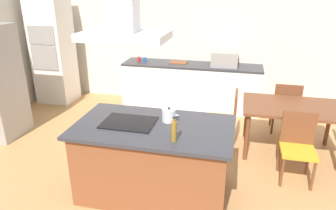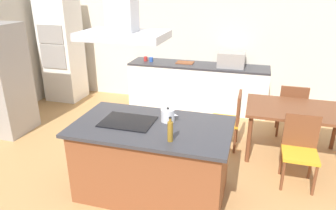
{
  "view_description": "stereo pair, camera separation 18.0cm",
  "coord_description": "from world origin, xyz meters",
  "px_view_note": "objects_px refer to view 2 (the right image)",
  "views": [
    {
      "loc": [
        0.88,
        -3.05,
        2.4
      ],
      "look_at": [
        0.08,
        0.4,
        1.0
      ],
      "focal_mm": 33.14,
      "sensor_mm": 36.0,
      "label": 1
    },
    {
      "loc": [
        1.05,
        -3.0,
        2.4
      ],
      "look_at": [
        0.08,
        0.4,
        1.0
      ],
      "focal_mm": 33.14,
      "sensor_mm": 36.0,
      "label": 2
    }
  ],
  "objects_px": {
    "countertop_microwave": "(231,60)",
    "coffee_mug_blue": "(151,59)",
    "tea_kettle": "(168,115)",
    "cutting_board": "(185,63)",
    "chair_facing_island": "(300,146)",
    "wall_oven_stack": "(62,49)",
    "chair_facing_back_wall": "(292,107)",
    "dining_table": "(297,114)",
    "cooktop": "(128,122)",
    "olive_oil_bottle": "(170,131)",
    "chair_at_left_end": "(231,117)",
    "coffee_mug_red": "(146,59)",
    "range_hood": "(122,14)"
  },
  "relations": [
    {
      "from": "chair_facing_back_wall",
      "to": "chair_facing_island",
      "type": "distance_m",
      "value": 1.33
    },
    {
      "from": "coffee_mug_blue",
      "to": "chair_facing_back_wall",
      "type": "xyz_separation_m",
      "value": [
        2.68,
        -0.8,
        -0.44
      ]
    },
    {
      "from": "cooktop",
      "to": "dining_table",
      "type": "height_order",
      "value": "cooktop"
    },
    {
      "from": "olive_oil_bottle",
      "to": "wall_oven_stack",
      "type": "distance_m",
      "value": 4.36
    },
    {
      "from": "tea_kettle",
      "to": "wall_oven_stack",
      "type": "xyz_separation_m",
      "value": [
        -3.04,
        2.49,
        0.13
      ]
    },
    {
      "from": "dining_table",
      "to": "range_hood",
      "type": "relative_size",
      "value": 1.56
    },
    {
      "from": "countertop_microwave",
      "to": "cutting_board",
      "type": "height_order",
      "value": "countertop_microwave"
    },
    {
      "from": "cutting_board",
      "to": "chair_facing_back_wall",
      "type": "bearing_deg",
      "value": -23.69
    },
    {
      "from": "cutting_board",
      "to": "chair_facing_island",
      "type": "height_order",
      "value": "cutting_board"
    },
    {
      "from": "countertop_microwave",
      "to": "chair_facing_back_wall",
      "type": "xyz_separation_m",
      "value": [
        1.09,
        -0.83,
        -0.53
      ]
    },
    {
      "from": "cooktop",
      "to": "olive_oil_bottle",
      "type": "height_order",
      "value": "olive_oil_bottle"
    },
    {
      "from": "countertop_microwave",
      "to": "dining_table",
      "type": "distance_m",
      "value": 1.88
    },
    {
      "from": "range_hood",
      "to": "olive_oil_bottle",
      "type": "bearing_deg",
      "value": -27.37
    },
    {
      "from": "tea_kettle",
      "to": "countertop_microwave",
      "type": "height_order",
      "value": "countertop_microwave"
    },
    {
      "from": "wall_oven_stack",
      "to": "range_hood",
      "type": "bearing_deg",
      "value": -45.44
    },
    {
      "from": "olive_oil_bottle",
      "to": "tea_kettle",
      "type": "bearing_deg",
      "value": 108.73
    },
    {
      "from": "tea_kettle",
      "to": "olive_oil_bottle",
      "type": "bearing_deg",
      "value": -71.27
    },
    {
      "from": "wall_oven_stack",
      "to": "dining_table",
      "type": "xyz_separation_m",
      "value": [
        4.6,
        -1.26,
        -0.43
      ]
    },
    {
      "from": "range_hood",
      "to": "chair_facing_island",
      "type": "bearing_deg",
      "value": 19.97
    },
    {
      "from": "dining_table",
      "to": "chair_facing_back_wall",
      "type": "xyz_separation_m",
      "value": [
        -0.0,
        0.67,
        -0.16
      ]
    },
    {
      "from": "tea_kettle",
      "to": "chair_at_left_end",
      "type": "distance_m",
      "value": 1.47
    },
    {
      "from": "countertop_microwave",
      "to": "cutting_board",
      "type": "xyz_separation_m",
      "value": [
        -0.91,
        0.05,
        -0.13
      ]
    },
    {
      "from": "tea_kettle",
      "to": "chair_facing_back_wall",
      "type": "bearing_deg",
      "value": 50.72
    },
    {
      "from": "cutting_board",
      "to": "chair_at_left_end",
      "type": "distance_m",
      "value": 1.92
    },
    {
      "from": "cooktop",
      "to": "chair_facing_island",
      "type": "relative_size",
      "value": 0.67
    },
    {
      "from": "countertop_microwave",
      "to": "wall_oven_stack",
      "type": "xyz_separation_m",
      "value": [
        -3.51,
        -0.23,
        0.06
      ]
    },
    {
      "from": "olive_oil_bottle",
      "to": "dining_table",
      "type": "distance_m",
      "value": 2.22
    },
    {
      "from": "dining_table",
      "to": "tea_kettle",
      "type": "bearing_deg",
      "value": -141.53
    },
    {
      "from": "chair_at_left_end",
      "to": "olive_oil_bottle",
      "type": "bearing_deg",
      "value": -105.82
    },
    {
      "from": "chair_facing_back_wall",
      "to": "chair_facing_island",
      "type": "relative_size",
      "value": 1.0
    },
    {
      "from": "coffee_mug_blue",
      "to": "cutting_board",
      "type": "height_order",
      "value": "coffee_mug_blue"
    },
    {
      "from": "olive_oil_bottle",
      "to": "range_hood",
      "type": "distance_m",
      "value": 1.28
    },
    {
      "from": "chair_facing_island",
      "to": "range_hood",
      "type": "bearing_deg",
      "value": -160.03
    },
    {
      "from": "chair_at_left_end",
      "to": "coffee_mug_blue",
      "type": "bearing_deg",
      "value": 140.38
    },
    {
      "from": "olive_oil_bottle",
      "to": "chair_facing_island",
      "type": "height_order",
      "value": "olive_oil_bottle"
    },
    {
      "from": "cooktop",
      "to": "cutting_board",
      "type": "bearing_deg",
      "value": 90.09
    },
    {
      "from": "tea_kettle",
      "to": "coffee_mug_blue",
      "type": "relative_size",
      "value": 2.36
    },
    {
      "from": "dining_table",
      "to": "chair_facing_island",
      "type": "bearing_deg",
      "value": -90.0
    },
    {
      "from": "countertop_microwave",
      "to": "coffee_mug_blue",
      "type": "xyz_separation_m",
      "value": [
        -1.6,
        -0.03,
        -0.09
      ]
    },
    {
      "from": "countertop_microwave",
      "to": "tea_kettle",
      "type": "bearing_deg",
      "value": -99.75
    },
    {
      "from": "cooktop",
      "to": "countertop_microwave",
      "type": "relative_size",
      "value": 1.2
    },
    {
      "from": "tea_kettle",
      "to": "countertop_microwave",
      "type": "xyz_separation_m",
      "value": [
        0.47,
        2.72,
        0.07
      ]
    },
    {
      "from": "cooktop",
      "to": "countertop_microwave",
      "type": "distance_m",
      "value": 3.02
    },
    {
      "from": "wall_oven_stack",
      "to": "chair_facing_island",
      "type": "height_order",
      "value": "wall_oven_stack"
    },
    {
      "from": "cooktop",
      "to": "coffee_mug_blue",
      "type": "xyz_separation_m",
      "value": [
        -0.69,
        2.85,
        0.04
      ]
    },
    {
      "from": "coffee_mug_red",
      "to": "chair_facing_back_wall",
      "type": "distance_m",
      "value": 2.96
    },
    {
      "from": "chair_facing_island",
      "to": "range_hood",
      "type": "distance_m",
      "value": 2.65
    },
    {
      "from": "coffee_mug_blue",
      "to": "cutting_board",
      "type": "xyz_separation_m",
      "value": [
        0.69,
        0.08,
        -0.04
      ]
    },
    {
      "from": "olive_oil_bottle",
      "to": "coffee_mug_blue",
      "type": "distance_m",
      "value": 3.41
    },
    {
      "from": "countertop_microwave",
      "to": "chair_facing_island",
      "type": "distance_m",
      "value": 2.47
    }
  ]
}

